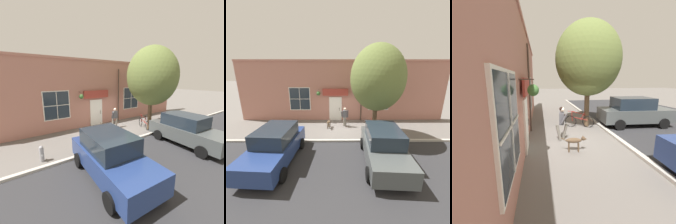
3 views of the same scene
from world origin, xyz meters
The scene contains 10 objects.
ground_plane centered at (0.00, 0.00, 0.00)m, with size 90.00×90.00×0.00m, color #66605B.
curb_and_road centered at (5.85, 0.00, 0.02)m, with size 10.10×28.00×0.12m.
storefront_facade centered at (-2.34, -0.02, 2.61)m, with size 0.95×18.00×5.22m.
pedestrian_walking centered at (-0.62, 0.13, 0.95)m, with size 0.61×0.60×1.60m.
dog_on_leash centered at (-0.29, -1.15, 0.45)m, with size 1.03×0.30×0.66m.
street_tree_by_curb centered at (1.11, 2.05, 3.85)m, with size 3.73×3.36×5.99m.
leaning_bicycle centered at (0.71, 1.95, 0.38)m, with size 1.64×0.67×1.00m.
parked_car_nearest_curb centered at (4.06, -3.52, 0.88)m, with size 4.41×2.15×1.75m.
parked_car_mid_block centered at (4.15, 1.78, 0.88)m, with size 4.41×2.15×1.75m.
fire_hydrant centered at (1.34, -5.53, 0.40)m, with size 0.34×0.20×0.77m.
Camera 1 is at (8.37, -6.53, 3.79)m, focal length 24.00 mm.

